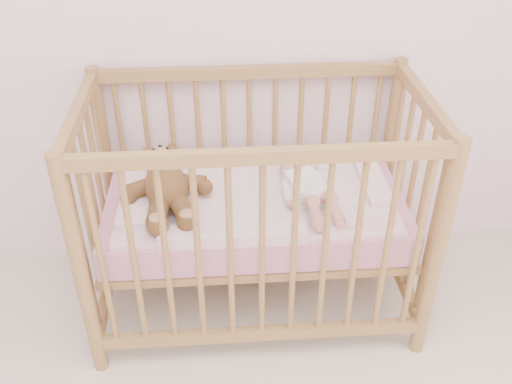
{
  "coord_description": "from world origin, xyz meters",
  "views": [
    {
      "loc": [
        0.11,
        -0.31,
        1.88
      ],
      "look_at": [
        0.25,
        1.55,
        0.62
      ],
      "focal_mm": 40.0,
      "sensor_mm": 36.0,
      "label": 1
    }
  ],
  "objects": [
    {
      "name": "crib",
      "position": [
        0.25,
        1.6,
        0.5
      ],
      "size": [
        1.36,
        0.76,
        1.0
      ],
      "primitive_type": null,
      "color": "#A57B46",
      "rests_on": "floor"
    },
    {
      "name": "teddy_bear",
      "position": [
        -0.11,
        1.58,
        0.65
      ],
      "size": [
        0.46,
        0.6,
        0.15
      ],
      "primitive_type": null,
      "rotation": [
        0.0,
        0.0,
        0.16
      ],
      "color": "brown",
      "rests_on": "blanket"
    },
    {
      "name": "baby",
      "position": [
        0.45,
        1.58,
        0.64
      ],
      "size": [
        0.35,
        0.54,
        0.12
      ],
      "primitive_type": null,
      "rotation": [
        0.0,
        0.0,
        0.24
      ],
      "color": "white",
      "rests_on": "blanket"
    },
    {
      "name": "blanket",
      "position": [
        0.25,
        1.6,
        0.56
      ],
      "size": [
        1.1,
        0.58,
        0.06
      ],
      "primitive_type": null,
      "color": "pink",
      "rests_on": "mattress"
    },
    {
      "name": "mattress",
      "position": [
        0.25,
        1.6,
        0.49
      ],
      "size": [
        1.22,
        0.62,
        0.13
      ],
      "primitive_type": "cube",
      "color": "pink",
      "rests_on": "crib"
    }
  ]
}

